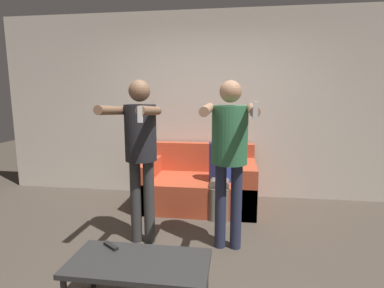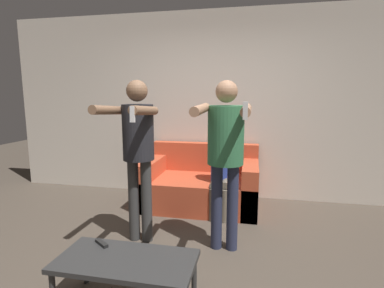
% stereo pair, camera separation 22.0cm
% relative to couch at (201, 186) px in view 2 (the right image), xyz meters
% --- Properties ---
extents(ground_plane, '(14.00, 14.00, 0.00)m').
position_rel_couch_xyz_m(ground_plane, '(0.11, -1.58, -0.28)').
color(ground_plane, '#4C4238').
extents(wall_back, '(6.40, 0.06, 2.70)m').
position_rel_couch_xyz_m(wall_back, '(0.11, 0.50, 1.07)').
color(wall_back, beige).
rests_on(wall_back, ground_plane).
extents(couch, '(1.54, 0.94, 0.82)m').
position_rel_couch_xyz_m(couch, '(0.00, 0.00, 0.00)').
color(couch, '#C64C2D').
rests_on(couch, ground_plane).
extents(person_standing_left, '(0.43, 0.72, 1.65)m').
position_rel_couch_xyz_m(person_standing_left, '(-0.44, -1.15, 0.76)').
color(person_standing_left, '#383838').
rests_on(person_standing_left, ground_plane).
extents(person_standing_right, '(0.46, 0.76, 1.64)m').
position_rel_couch_xyz_m(person_standing_right, '(0.44, -1.15, 0.77)').
color(person_standing_right, '#282D47').
rests_on(person_standing_right, ground_plane).
extents(person_seated, '(0.30, 0.52, 1.13)m').
position_rel_couch_xyz_m(person_seated, '(0.31, -0.23, 0.34)').
color(person_seated, '#6B6051').
rests_on(person_seated, ground_plane).
extents(coffee_table, '(0.98, 0.48, 0.37)m').
position_rel_couch_xyz_m(coffee_table, '(-0.16, -2.11, 0.06)').
color(coffee_table, '#2D2D2D').
rests_on(coffee_table, ground_plane).
extents(remote_on_table, '(0.14, 0.12, 0.02)m').
position_rel_couch_xyz_m(remote_on_table, '(-0.42, -1.96, 0.11)').
color(remote_on_table, black).
rests_on(remote_on_table, coffee_table).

